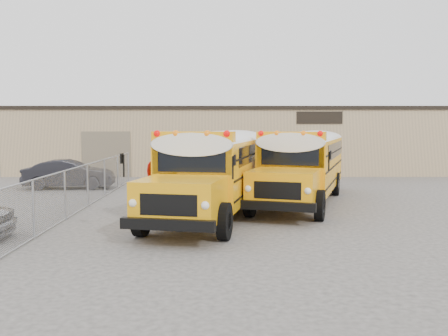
{
  "coord_description": "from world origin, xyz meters",
  "views": [
    {
      "loc": [
        -0.35,
        -17.73,
        3.4
      ],
      "look_at": [
        -0.29,
        3.28,
        1.6
      ],
      "focal_mm": 40.0,
      "sensor_mm": 36.0,
      "label": 1
    }
  ],
  "objects_px": {
    "tarp_bundle": "(210,198)",
    "car_dark": "(69,174)",
    "school_bus_left": "(243,155)",
    "school_bus_right": "(320,152)"
  },
  "relations": [
    {
      "from": "tarp_bundle",
      "to": "car_dark",
      "type": "distance_m",
      "value": 11.9
    },
    {
      "from": "school_bus_left",
      "to": "car_dark",
      "type": "relative_size",
      "value": 2.42
    },
    {
      "from": "school_bus_left",
      "to": "tarp_bundle",
      "type": "bearing_deg",
      "value": -100.59
    },
    {
      "from": "school_bus_left",
      "to": "tarp_bundle",
      "type": "xyz_separation_m",
      "value": [
        -1.53,
        -8.16,
        -1.08
      ]
    },
    {
      "from": "school_bus_right",
      "to": "tarp_bundle",
      "type": "bearing_deg",
      "value": -119.04
    },
    {
      "from": "school_bus_left",
      "to": "school_bus_right",
      "type": "bearing_deg",
      "value": 30.87
    },
    {
      "from": "school_bus_left",
      "to": "car_dark",
      "type": "height_order",
      "value": "school_bus_left"
    },
    {
      "from": "school_bus_right",
      "to": "tarp_bundle",
      "type": "relative_size",
      "value": 7.19
    },
    {
      "from": "school_bus_right",
      "to": "car_dark",
      "type": "height_order",
      "value": "school_bus_right"
    },
    {
      "from": "tarp_bundle",
      "to": "car_dark",
      "type": "xyz_separation_m",
      "value": [
        -7.82,
        8.97,
        -0.02
      ]
    }
  ]
}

